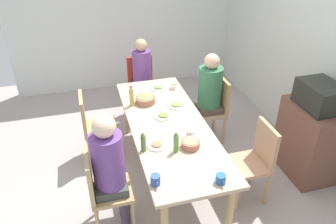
% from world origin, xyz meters
% --- Properties ---
extents(ground_plane, '(6.10, 6.10, 0.00)m').
position_xyz_m(ground_plane, '(0.00, 0.00, 0.00)').
color(ground_plane, '#A69C97').
extents(wall_back, '(5.32, 0.12, 2.60)m').
position_xyz_m(wall_back, '(0.00, 1.89, 1.30)').
color(wall_back, silver).
rests_on(wall_back, ground_plane).
extents(wall_left, '(0.12, 3.89, 2.60)m').
position_xyz_m(wall_left, '(-2.60, 0.00, 1.30)').
color(wall_left, silver).
rests_on(wall_left, ground_plane).
extents(dining_table, '(2.24, 0.83, 0.73)m').
position_xyz_m(dining_table, '(0.00, 0.00, 0.65)').
color(dining_table, tan).
rests_on(dining_table, ground_plane).
extents(chair_0, '(0.40, 0.40, 0.90)m').
position_xyz_m(chair_0, '(-0.56, 0.79, 0.51)').
color(chair_0, tan).
rests_on(chair_0, ground_plane).
extents(person_0, '(0.31, 0.31, 1.26)m').
position_xyz_m(person_0, '(-0.56, 0.70, 0.75)').
color(person_0, brown).
rests_on(person_0, ground_plane).
extents(chair_1, '(0.40, 0.40, 0.90)m').
position_xyz_m(chair_1, '(-1.50, 0.00, 0.51)').
color(chair_1, red).
rests_on(chair_1, ground_plane).
extents(person_1, '(0.30, 0.30, 1.22)m').
position_xyz_m(person_1, '(-1.41, 0.00, 0.71)').
color(person_1, '#363143').
rests_on(person_1, ground_plane).
extents(chair_2, '(0.40, 0.40, 0.90)m').
position_xyz_m(chair_2, '(0.56, 0.79, 0.51)').
color(chair_2, tan).
rests_on(chair_2, ground_plane).
extents(chair_3, '(0.40, 0.40, 0.90)m').
position_xyz_m(chair_3, '(-0.56, -0.79, 0.51)').
color(chair_3, tan).
rests_on(chair_3, ground_plane).
extents(chair_4, '(0.40, 0.40, 0.90)m').
position_xyz_m(chair_4, '(0.56, -0.79, 0.51)').
color(chair_4, tan).
rests_on(chair_4, ground_plane).
extents(person_4, '(0.30, 0.30, 1.28)m').
position_xyz_m(person_4, '(0.56, -0.70, 0.76)').
color(person_4, '#3B4243').
rests_on(person_4, ground_plane).
extents(plate_0, '(0.20, 0.20, 0.04)m').
position_xyz_m(plate_0, '(-0.15, -0.02, 0.74)').
color(plate_0, silver).
rests_on(plate_0, dining_table).
extents(plate_1, '(0.20, 0.20, 0.04)m').
position_xyz_m(plate_1, '(-0.84, 0.10, 0.74)').
color(plate_1, silver).
rests_on(plate_1, dining_table).
extents(plate_2, '(0.23, 0.23, 0.04)m').
position_xyz_m(plate_2, '(-0.35, 0.20, 0.74)').
color(plate_2, silver).
rests_on(plate_2, dining_table).
extents(plate_3, '(0.20, 0.20, 0.04)m').
position_xyz_m(plate_3, '(0.36, -0.21, 0.74)').
color(plate_3, '#EDE9CC').
rests_on(plate_3, dining_table).
extents(bowl_0, '(0.19, 0.19, 0.09)m').
position_xyz_m(bowl_0, '(0.46, 0.10, 0.77)').
color(bowl_0, '#9C5F50').
rests_on(bowl_0, dining_table).
extents(bowl_1, '(0.24, 0.24, 0.10)m').
position_xyz_m(bowl_1, '(-0.52, -0.14, 0.78)').
color(bowl_1, '#9B644E').
rests_on(bowl_1, dining_table).
extents(cup_0, '(0.12, 0.08, 0.09)m').
position_xyz_m(cup_0, '(-0.80, 0.30, 0.77)').
color(cup_0, white).
rests_on(cup_0, dining_table).
extents(cup_1, '(0.12, 0.08, 0.08)m').
position_xyz_m(cup_1, '(0.30, 0.15, 0.77)').
color(cup_1, white).
rests_on(cup_1, dining_table).
extents(cup_2, '(0.12, 0.08, 0.10)m').
position_xyz_m(cup_2, '(0.88, -0.35, 0.78)').
color(cup_2, '#365AA4').
rests_on(cup_2, dining_table).
extents(cup_3, '(0.13, 0.09, 0.08)m').
position_xyz_m(cup_3, '(1.01, 0.19, 0.77)').
color(cup_3, '#2961A5').
rests_on(cup_3, dining_table).
extents(bottle_0, '(0.05, 0.05, 0.26)m').
position_xyz_m(bottle_0, '(-0.50, -0.31, 0.85)').
color(bottle_0, gold).
rests_on(bottle_0, dining_table).
extents(bottle_1, '(0.05, 0.05, 0.23)m').
position_xyz_m(bottle_1, '(0.49, -0.06, 0.84)').
color(bottle_1, '#4F873C').
rests_on(bottle_1, dining_table).
extents(bottle_2, '(0.05, 0.05, 0.22)m').
position_xyz_m(bottle_2, '(0.40, -0.36, 0.83)').
color(bottle_2, '#4E763C').
rests_on(bottle_2, dining_table).
extents(side_cabinet, '(0.70, 0.44, 0.90)m').
position_xyz_m(side_cabinet, '(0.37, 1.59, 0.45)').
color(side_cabinet, brown).
rests_on(side_cabinet, ground_plane).
extents(microwave, '(0.48, 0.36, 0.28)m').
position_xyz_m(microwave, '(0.37, 1.59, 1.04)').
color(microwave, '#262822').
rests_on(microwave, side_cabinet).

